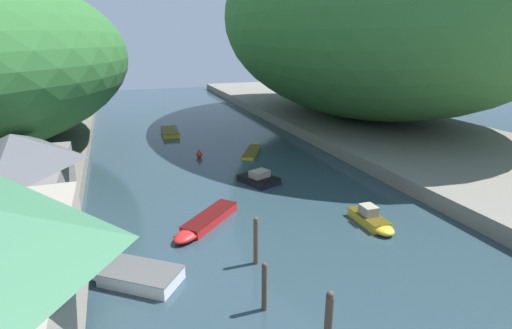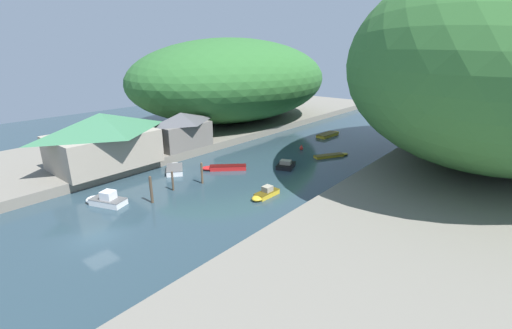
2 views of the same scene
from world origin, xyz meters
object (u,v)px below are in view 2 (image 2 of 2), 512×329
waterfront_building (103,139)px  boat_cabin_cruiser (175,168)px  boat_far_right_bank (223,168)px  channel_buoy_near (301,148)px  person_on_quay (151,152)px  boat_moored_right (105,200)px  person_by_boathouse (153,150)px  boat_near_quay (330,134)px  boat_small_dinghy (265,194)px  boathouse_shed (182,129)px  boat_yellow_tender (286,164)px  boat_navy_launch (333,155)px

waterfront_building → boat_cabin_cruiser: bearing=47.0°
boat_far_right_bank → channel_buoy_near: (2.97, 15.61, 0.06)m
boat_far_right_bank → person_on_quay: 10.50m
boat_moored_right → person_on_quay: 12.78m
boat_far_right_bank → person_by_boathouse: person_by_boathouse is taller
person_by_boathouse → boat_moored_right: bearing=-150.7°
waterfront_building → boat_cabin_cruiser: waterfront_building is taller
boat_near_quay → person_by_boathouse: bearing=-105.4°
boat_near_quay → boat_far_right_bank: bearing=-90.5°
boat_near_quay → channel_buoy_near: size_ratio=6.92×
boat_small_dinghy → person_by_boathouse: size_ratio=2.37×
boat_cabin_cruiser → channel_buoy_near: (7.74, 20.22, 0.00)m
boat_small_dinghy → boat_cabin_cruiser: bearing=5.1°
boat_small_dinghy → channel_buoy_near: (-7.45, 19.09, -0.02)m
boat_far_right_bank → person_by_boathouse: size_ratio=3.20×
boathouse_shed → boat_yellow_tender: size_ratio=2.03×
channel_buoy_near → boat_far_right_bank: bearing=-100.8°
boat_near_quay → boat_yellow_tender: size_ratio=1.42×
waterfront_building → boat_far_right_bank: (10.88, 11.18, -4.59)m
boat_navy_launch → boathouse_shed: bearing=-113.8°
waterfront_building → channel_buoy_near: bearing=62.7°
boat_cabin_cruiser → person_on_quay: 4.43m
person_on_quay → boat_small_dinghy: bearing=-84.5°
boathouse_shed → boat_yellow_tender: (16.26, 5.78, -3.75)m
boat_yellow_tender → boat_far_right_bank: size_ratio=0.84×
boathouse_shed → boat_near_quay: 29.30m
boat_moored_right → boat_small_dinghy: size_ratio=1.26×
boat_navy_launch → person_on_quay: bearing=-100.5°
boat_navy_launch → person_by_boathouse: 27.39m
person_on_quay → boat_yellow_tender: bearing=-50.3°
boat_yellow_tender → person_on_quay: size_ratio=2.69×
waterfront_building → boat_moored_right: (9.13, -5.05, -4.40)m
boat_small_dinghy → person_by_boathouse: 19.73m
boat_moored_right → boathouse_shed: bearing=4.6°
channel_buoy_near → person_on_quay: person_on_quay is taller
channel_buoy_near → boat_small_dinghy: bearing=-68.7°
boat_near_quay → person_on_quay: size_ratio=3.82×
channel_buoy_near → person_on_quay: size_ratio=0.55×
waterfront_building → boat_navy_launch: bearing=53.7°
boat_small_dinghy → boat_near_quay: boat_small_dinghy is taller
boat_far_right_bank → boat_navy_launch: (8.82, 15.64, -0.10)m
boat_cabin_cruiser → waterfront_building: bearing=174.4°
boat_small_dinghy → person_by_boathouse: (-19.59, -1.42, 1.83)m
waterfront_building → boat_far_right_bank: waterfront_building is taller
boat_small_dinghy → person_by_boathouse: bearing=5.0°
person_by_boathouse → boat_small_dinghy: bearing=-89.8°
boat_far_right_bank → person_by_boathouse: bearing=73.4°
person_by_boathouse → channel_buoy_near: bearing=-34.6°
boat_navy_launch → person_by_boathouse: (-17.99, -20.55, 2.01)m
boathouse_shed → boat_far_right_bank: bearing=-6.6°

